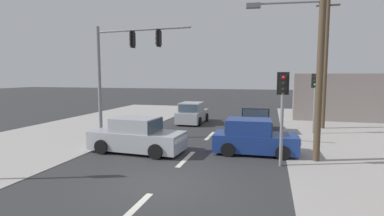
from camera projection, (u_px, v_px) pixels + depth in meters
ground_plane at (160, 184)px, 9.48m from camera, size 140.00×140.00×0.00m
lane_dash_near at (132, 212)px, 7.55m from camera, size 0.20×2.40×0.01m
lane_dash_mid at (186, 159)px, 12.36m from camera, size 0.20×2.40×0.01m
lane_dash_far at (210, 136)px, 17.16m from camera, size 0.20×2.40×0.01m
kerb_left_verge at (34, 142)px, 15.49m from camera, size 8.00×40.00×0.02m
utility_pole_midground_right at (317, 43)px, 11.56m from camera, size 3.78×0.55×8.67m
utility_pole_background_right at (326, 56)px, 19.06m from camera, size 1.80×0.26×8.93m
traffic_signal_mast at (120, 62)px, 15.43m from camera, size 5.28×0.61×6.00m
pedestal_signal_right_kerb at (282, 103)px, 11.15m from camera, size 0.44×0.30×3.56m
pedestal_signal_far_median at (315, 93)px, 17.47m from camera, size 0.44×0.31×3.56m
shopfront_wall_far at (379, 98)px, 21.86m from camera, size 12.00×1.00×3.60m
sedan_receding_far at (137, 136)px, 13.46m from camera, size 4.33×2.08×1.56m
hatchback_oncoming_mid at (253, 138)px, 13.19m from camera, size 3.68×1.87×1.53m
sedan_crossing_left at (255, 121)px, 18.15m from camera, size 2.08×4.32×1.56m
hatchback_kerbside_parked at (192, 114)px, 21.73m from camera, size 1.80×3.65×1.53m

